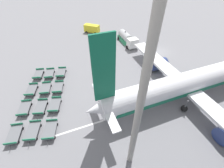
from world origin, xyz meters
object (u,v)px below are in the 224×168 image
object	(u,v)px
baggage_dolly_row_near_col_b	(32,90)
baggage_dolly_row_mid_a_col_d	(33,131)
baggage_dolly_row_near_col_c	(25,108)
apron_light_mast	(148,65)
baggage_dolly_row_mid_b_col_d	(50,130)
fuel_tanker_primary	(127,39)
baggage_dolly_row_mid_b_col_c	(55,105)
baggage_dolly_row_near_col_d	(14,134)
baggage_dolly_row_mid_a_col_c	(41,107)
baggage_dolly_row_near_col_a	(39,74)
airplane	(191,82)
baggage_dolly_row_mid_b_col_b	(58,87)
baggage_dolly_row_mid_a_col_b	(46,88)
baggage_dolly_row_mid_b_col_a	(61,73)
service_van	(92,28)
baggage_dolly_row_mid_a_col_a	(50,74)

from	to	relation	value
baggage_dolly_row_near_col_b	baggage_dolly_row_mid_a_col_d	bearing A→B (deg)	3.95
baggage_dolly_row_near_col_c	apron_light_mast	world-z (taller)	apron_light_mast
baggage_dolly_row_mid_b_col_d	baggage_dolly_row_mid_a_col_d	bearing A→B (deg)	-105.09
fuel_tanker_primary	baggage_dolly_row_mid_b_col_c	size ratio (longest dim) A/B	2.16
baggage_dolly_row_mid_a_col_d	baggage_dolly_row_mid_b_col_c	world-z (taller)	same
baggage_dolly_row_near_col_d	baggage_dolly_row_mid_b_col_c	xyz separation A→B (m)	(-3.69, 5.60, 0.00)
fuel_tanker_primary	baggage_dolly_row_mid_a_col_c	world-z (taller)	fuel_tanker_primary
baggage_dolly_row_mid_b_col_c	baggage_dolly_row_mid_b_col_d	bearing A→B (deg)	-10.94
baggage_dolly_row_near_col_b	baggage_dolly_row_near_col_d	size ratio (longest dim) A/B	1.00
baggage_dolly_row_near_col_a	baggage_dolly_row_near_col_d	xyz separation A→B (m)	(13.28, -2.88, 0.00)
baggage_dolly_row_mid_a_col_c	baggage_dolly_row_mid_b_col_d	distance (m)	4.99
airplane	baggage_dolly_row_mid_a_col_d	bearing A→B (deg)	-91.90
baggage_dolly_row_mid_b_col_b	baggage_dolly_row_mid_a_col_d	bearing A→B (deg)	-26.31
baggage_dolly_row_mid_a_col_c	baggage_dolly_row_mid_b_col_c	world-z (taller)	same
baggage_dolly_row_mid_a_col_b	baggage_dolly_row_mid_b_col_b	size ratio (longest dim) A/B	1.00
baggage_dolly_row_near_col_c	baggage_dolly_row_near_col_d	bearing A→B (deg)	-11.61
baggage_dolly_row_mid_b_col_a	baggage_dolly_row_mid_a_col_d	bearing A→B (deg)	-21.44
fuel_tanker_primary	baggage_dolly_row_mid_a_col_b	world-z (taller)	fuel_tanker_primary
service_van	baggage_dolly_row_near_col_d	xyz separation A→B (m)	(31.40, -18.40, -0.80)
baggage_dolly_row_near_col_c	baggage_dolly_row_mid_b_col_b	size ratio (longest dim) A/B	1.00
service_van	baggage_dolly_row_mid_a_col_c	size ratio (longest dim) A/B	1.26
baggage_dolly_row_near_col_c	service_van	bearing A→B (deg)	146.98
baggage_dolly_row_mid_a_col_b	baggage_dolly_row_mid_a_col_c	distance (m)	4.46
baggage_dolly_row_mid_a_col_d	apron_light_mast	bearing A→B (deg)	55.78
baggage_dolly_row_mid_b_col_a	baggage_dolly_row_mid_b_col_c	xyz separation A→B (m)	(8.63, -1.73, 0.00)
baggage_dolly_row_near_col_c	baggage_dolly_row_mid_a_col_a	size ratio (longest dim) A/B	1.00
baggage_dolly_row_mid_a_col_d	baggage_dolly_row_mid_b_col_d	xyz separation A→B (m)	(0.63, 2.32, 0.00)
baggage_dolly_row_near_col_a	baggage_dolly_row_mid_a_col_c	world-z (taller)	same
service_van	baggage_dolly_row_near_col_d	world-z (taller)	service_van
baggage_dolly_row_mid_a_col_d	baggage_dolly_row_mid_a_col_b	bearing A→B (deg)	168.05
airplane	baggage_dolly_row_mid_a_col_c	distance (m)	24.99
baggage_dolly_row_mid_a_col_d	baggage_dolly_row_mid_b_col_d	world-z (taller)	same
baggage_dolly_row_mid_a_col_b	baggage_dolly_row_mid_a_col_a	bearing A→B (deg)	169.61
airplane	baggage_dolly_row_mid_a_col_a	size ratio (longest dim) A/B	9.57
baggage_dolly_row_near_col_c	baggage_dolly_row_mid_b_col_b	distance (m)	6.42
baggage_dolly_row_near_col_b	baggage_dolly_row_near_col_c	xyz separation A→B (m)	(4.22, -0.84, 0.00)
airplane	service_van	size ratio (longest dim) A/B	7.57
baggage_dolly_row_near_col_c	baggage_dolly_row_mid_b_col_a	xyz separation A→B (m)	(-7.80, 6.40, 0.00)
fuel_tanker_primary	baggage_dolly_row_near_col_d	distance (m)	33.48
airplane	fuel_tanker_primary	world-z (taller)	airplane
airplane	baggage_dolly_row_mid_a_col_b	bearing A→B (deg)	-111.80
airplane	baggage_dolly_row_mid_b_col_d	distance (m)	23.17
service_van	baggage_dolly_row_mid_b_col_a	distance (m)	22.07
service_van	apron_light_mast	bearing A→B (deg)	-6.60
airplane	apron_light_mast	size ratio (longest dim) A/B	1.41
service_van	baggage_dolly_row_mid_b_col_a	size ratio (longest dim) A/B	1.26
baggage_dolly_row_mid_a_col_b	baggage_dolly_row_mid_b_col_c	distance (m)	4.83
baggage_dolly_row_near_col_d	baggage_dolly_row_mid_a_col_d	world-z (taller)	same
baggage_dolly_row_near_col_b	airplane	bearing A→B (deg)	69.24
service_van	baggage_dolly_row_mid_a_col_a	bearing A→B (deg)	-35.63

